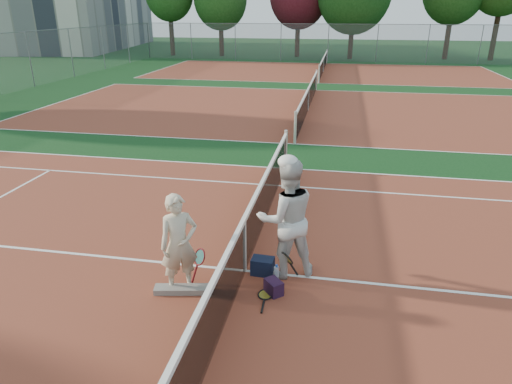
% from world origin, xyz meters
% --- Properties ---
extents(ground, '(130.00, 130.00, 0.00)m').
position_xyz_m(ground, '(0.00, 0.00, 0.00)').
color(ground, black).
rests_on(ground, ground).
extents(court_main, '(23.77, 10.97, 0.01)m').
position_xyz_m(court_main, '(0.00, 0.00, 0.00)').
color(court_main, brown).
rests_on(court_main, ground).
extents(court_far_a, '(23.77, 10.97, 0.01)m').
position_xyz_m(court_far_a, '(0.00, 13.50, 0.00)').
color(court_far_a, brown).
rests_on(court_far_a, ground).
extents(court_far_b, '(23.77, 10.97, 0.01)m').
position_xyz_m(court_far_b, '(0.00, 27.00, 0.00)').
color(court_far_b, brown).
rests_on(court_far_b, ground).
extents(net_main, '(0.10, 10.98, 1.02)m').
position_xyz_m(net_main, '(0.00, 0.00, 0.51)').
color(net_main, black).
rests_on(net_main, ground).
extents(net_far_a, '(0.10, 10.98, 1.02)m').
position_xyz_m(net_far_a, '(0.00, 13.50, 0.51)').
color(net_far_a, black).
rests_on(net_far_a, ground).
extents(net_far_b, '(0.10, 10.98, 1.02)m').
position_xyz_m(net_far_b, '(0.00, 27.00, 0.51)').
color(net_far_b, black).
rests_on(net_far_b, ground).
extents(fence_back, '(32.00, 0.06, 3.00)m').
position_xyz_m(fence_back, '(0.00, 34.00, 1.50)').
color(fence_back, slate).
rests_on(fence_back, ground).
extents(player_a, '(0.71, 0.65, 1.63)m').
position_xyz_m(player_a, '(-0.88, -0.72, 0.81)').
color(player_a, beige).
rests_on(player_a, ground).
extents(player_b, '(1.20, 1.09, 2.02)m').
position_xyz_m(player_b, '(0.68, 0.09, 1.01)').
color(player_b, silver).
rests_on(player_b, ground).
extents(racket_red, '(0.37, 0.37, 0.56)m').
position_xyz_m(racket_red, '(-0.66, -0.41, 0.28)').
color(racket_red, maroon).
rests_on(racket_red, ground).
extents(racket_black_held, '(0.43, 0.43, 0.53)m').
position_xyz_m(racket_black_held, '(0.73, -0.15, 0.26)').
color(racket_black_held, black).
rests_on(racket_black_held, ground).
extents(racket_spare, '(0.29, 0.61, 0.03)m').
position_xyz_m(racket_spare, '(0.46, -0.64, 0.01)').
color(racket_spare, black).
rests_on(racket_spare, ground).
extents(sports_bag_navy, '(0.39, 0.28, 0.29)m').
position_xyz_m(sports_bag_navy, '(0.31, -0.03, 0.15)').
color(sports_bag_navy, black).
rests_on(sports_bag_navy, ground).
extents(sports_bag_purple, '(0.34, 0.35, 0.24)m').
position_xyz_m(sports_bag_purple, '(0.58, -0.57, 0.12)').
color(sports_bag_purple, black).
rests_on(sports_bag_purple, ground).
extents(net_cover_canvas, '(0.94, 0.38, 0.10)m').
position_xyz_m(net_cover_canvas, '(-0.82, -0.79, 0.05)').
color(net_cover_canvas, slate).
rests_on(net_cover_canvas, ground).
extents(water_bottle, '(0.09, 0.09, 0.30)m').
position_xyz_m(water_bottle, '(0.58, -0.26, 0.15)').
color(water_bottle, '#C5DFFA').
rests_on(water_bottle, ground).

